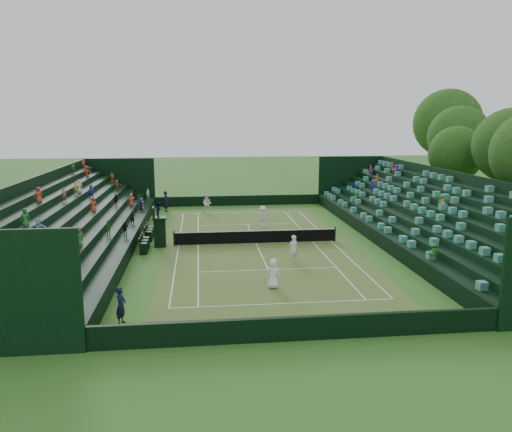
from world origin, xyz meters
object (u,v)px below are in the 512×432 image
(tennis_net, at_px, (256,236))
(player_far_east, at_px, (263,217))
(player_near_east, at_px, (293,249))
(player_far_west, at_px, (207,204))
(player_near_west, at_px, (273,274))
(umpire_chair, at_px, (160,228))

(tennis_net, xyz_separation_m, player_far_east, (1.17, 5.30, 0.36))
(player_near_east, xyz_separation_m, player_far_west, (-5.01, 17.07, 0.00))
(player_near_east, distance_m, player_far_east, 10.33)
(player_far_west, bearing_deg, player_far_east, -37.61)
(player_near_west, distance_m, player_far_west, 21.84)
(tennis_net, height_order, player_near_east, player_near_east)
(player_near_east, xyz_separation_m, player_far_east, (-0.57, 10.32, 0.01))
(tennis_net, xyz_separation_m, player_near_west, (-0.18, -9.57, 0.27))
(umpire_chair, relative_size, player_far_east, 1.76)
(player_near_west, bearing_deg, tennis_net, -68.23)
(tennis_net, distance_m, player_near_west, 9.58)
(umpire_chair, height_order, player_far_west, umpire_chair)
(player_near_east, bearing_deg, player_near_west, 45.31)
(umpire_chair, bearing_deg, tennis_net, 0.55)
(tennis_net, bearing_deg, player_near_west, -91.08)
(umpire_chair, bearing_deg, player_near_west, -55.33)
(umpire_chair, height_order, player_far_east, umpire_chair)
(player_near_west, bearing_deg, umpire_chair, -32.48)
(umpire_chair, xyz_separation_m, player_far_west, (3.49, 12.12, -0.45))
(umpire_chair, xyz_separation_m, player_far_east, (7.93, 5.36, -0.45))
(tennis_net, height_order, player_far_west, player_far_west)
(tennis_net, bearing_deg, player_far_east, 77.54)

